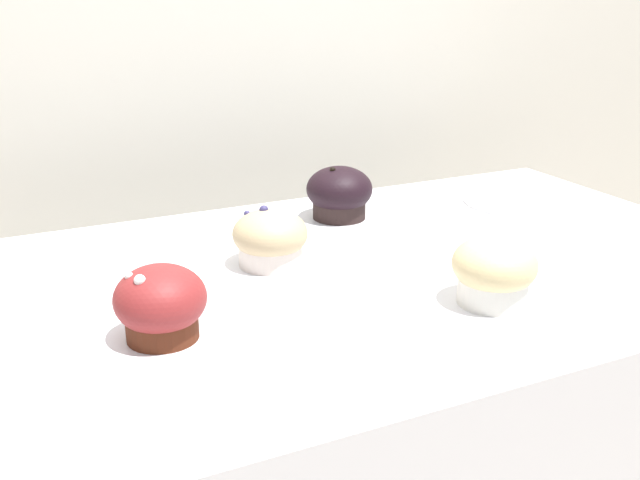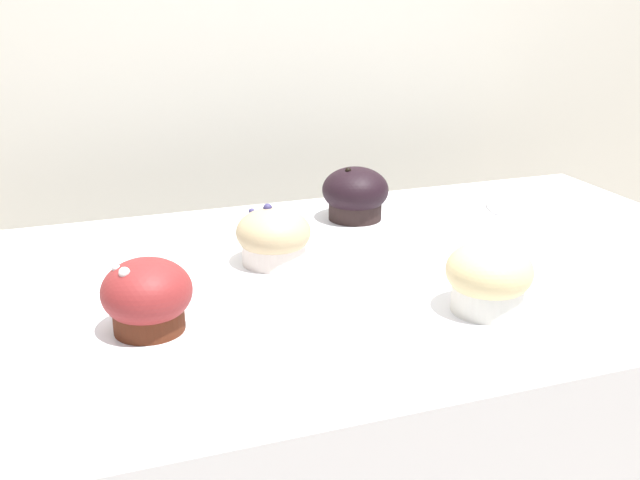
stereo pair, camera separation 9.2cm
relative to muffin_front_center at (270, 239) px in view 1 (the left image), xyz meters
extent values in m
cube|color=beige|center=(0.14, 0.54, -0.08)|extent=(3.20, 0.10, 1.80)
cylinder|color=silver|center=(0.00, 0.00, -0.01)|extent=(0.08, 0.08, 0.04)
ellipsoid|color=tan|center=(0.00, 0.00, 0.01)|extent=(0.10, 0.10, 0.06)
sphere|color=navy|center=(-0.02, 0.02, 0.03)|extent=(0.01, 0.01, 0.01)
sphere|color=navy|center=(0.00, 0.01, 0.04)|extent=(0.01, 0.01, 0.01)
cylinder|color=black|center=(0.17, 0.14, -0.01)|extent=(0.08, 0.08, 0.05)
ellipsoid|color=black|center=(0.17, 0.14, 0.01)|extent=(0.10, 0.10, 0.07)
sphere|color=black|center=(0.15, 0.13, 0.04)|extent=(0.01, 0.01, 0.01)
cylinder|color=#532413|center=(-0.18, -0.14, -0.01)|extent=(0.07, 0.07, 0.04)
ellipsoid|color=maroon|center=(-0.18, -0.14, 0.01)|extent=(0.09, 0.09, 0.07)
sphere|color=white|center=(-0.20, -0.16, 0.04)|extent=(0.01, 0.01, 0.01)
sphere|color=white|center=(-0.21, -0.14, 0.04)|extent=(0.01, 0.01, 0.01)
cylinder|color=white|center=(0.18, -0.22, -0.01)|extent=(0.08, 0.08, 0.05)
ellipsoid|color=#D5BD83|center=(0.18, -0.22, 0.01)|extent=(0.10, 0.10, 0.06)
cylinder|color=white|center=(0.47, 0.08, -0.03)|extent=(0.17, 0.17, 0.01)
torus|color=white|center=(0.47, 0.08, -0.03)|extent=(0.17, 0.17, 0.01)
camera|label=1|loc=(-0.33, -0.84, 0.32)|focal=42.00mm
camera|label=2|loc=(-0.25, -0.87, 0.32)|focal=42.00mm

